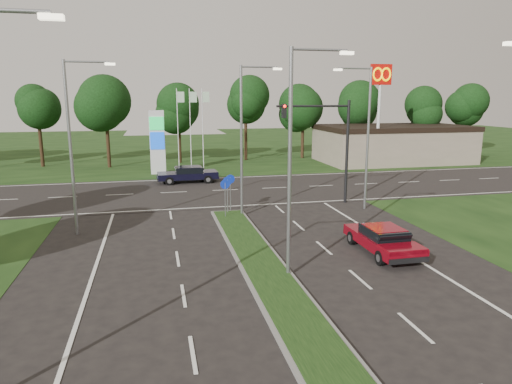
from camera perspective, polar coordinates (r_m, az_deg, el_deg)
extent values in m
plane|color=black|center=(13.67, 8.23, -19.92)|extent=(160.00, 160.00, 0.00)
cube|color=black|center=(66.35, -8.86, 5.39)|extent=(160.00, 50.00, 0.02)
cube|color=black|center=(35.81, -5.45, 0.15)|extent=(160.00, 12.00, 0.02)
cube|color=slate|center=(16.99, 3.34, -12.94)|extent=(2.00, 26.00, 0.12)
cube|color=gray|center=(53.96, 16.72, 5.75)|extent=(16.00, 9.00, 4.00)
cylinder|color=gray|center=(17.78, 4.23, 3.14)|extent=(0.16, 0.16, 9.00)
cylinder|color=gray|center=(18.02, 7.96, 17.21)|extent=(2.20, 0.10, 0.10)
cube|color=#FFF2CC|center=(18.42, 11.29, 16.66)|extent=(0.50, 0.22, 0.12)
cylinder|color=gray|center=(27.44, -1.84, 6.18)|extent=(0.16, 0.16, 9.00)
cylinder|color=gray|center=(27.59, 0.43, 15.36)|extent=(2.20, 0.10, 0.10)
cube|color=#FFF2CC|center=(27.86, 2.71, 15.11)|extent=(0.50, 0.22, 0.12)
cube|color=#FFF2CC|center=(11.13, -24.21, 19.31)|extent=(0.50, 0.22, 0.12)
cylinder|color=gray|center=(25.32, -22.16, 4.86)|extent=(0.16, 0.16, 9.00)
cylinder|color=gray|center=(25.08, -20.39, 15.03)|extent=(2.20, 0.10, 0.10)
cube|color=#FFF2CC|center=(24.96, -17.79, 14.98)|extent=(0.50, 0.22, 0.12)
cylinder|color=gray|center=(30.06, 13.80, 6.33)|extent=(0.16, 0.16, 9.00)
cylinder|color=gray|center=(29.53, 12.25, 14.87)|extent=(2.20, 0.10, 0.10)
cube|color=#FFF2CC|center=(29.08, 10.20, 14.80)|extent=(0.50, 0.22, 0.12)
cube|color=#FFF2CC|center=(17.05, 29.35, 15.86)|extent=(0.50, 0.22, 0.12)
cylinder|color=black|center=(31.75, 11.31, 4.90)|extent=(0.20, 0.20, 7.00)
cylinder|color=black|center=(30.62, 7.18, 10.61)|extent=(5.00, 0.14, 0.14)
cube|color=black|center=(30.01, 3.51, 10.08)|extent=(0.28, 0.28, 0.90)
sphere|color=#FF190C|center=(29.83, 3.62, 10.65)|extent=(0.20, 0.20, 0.20)
cylinder|color=gray|center=(27.31, -3.86, -1.10)|extent=(0.06, 0.06, 2.20)
cylinder|color=#0C26A5|center=(27.10, -3.89, 0.96)|extent=(0.56, 0.04, 0.56)
cylinder|color=gray|center=(28.32, -3.57, -0.63)|extent=(0.06, 0.06, 2.20)
cylinder|color=#0C26A5|center=(28.12, -3.60, 1.36)|extent=(0.56, 0.04, 0.56)
cylinder|color=gray|center=(29.04, -3.21, -0.32)|extent=(0.06, 0.06, 2.20)
cylinder|color=#0C26A5|center=(28.85, -3.23, 1.63)|extent=(0.56, 0.04, 0.56)
cube|color=silver|center=(44.02, -12.23, 6.05)|extent=(1.40, 0.30, 6.00)
cube|color=#0CA53F|center=(43.71, -12.33, 8.37)|extent=(1.30, 0.08, 1.20)
cube|color=#0C3FBF|center=(43.83, -12.24, 6.29)|extent=(1.30, 0.08, 1.60)
cylinder|color=silver|center=(45.00, -9.73, 7.54)|extent=(0.08, 0.08, 8.00)
cube|color=#B2D8B2|center=(44.91, -9.42, 11.63)|extent=(0.70, 0.02, 1.00)
cylinder|color=silver|center=(45.07, -8.19, 7.59)|extent=(0.08, 0.08, 8.00)
cube|color=#B2D8B2|center=(44.99, -7.86, 11.68)|extent=(0.70, 0.02, 1.00)
cylinder|color=silver|center=(45.18, -6.66, 7.64)|extent=(0.08, 0.08, 8.00)
cube|color=#B2D8B2|center=(45.11, -6.31, 11.71)|extent=(0.70, 0.02, 1.00)
cylinder|color=silver|center=(48.34, 15.06, 8.77)|extent=(0.30, 0.30, 10.00)
cube|color=#BF0C07|center=(48.34, 15.35, 13.98)|extent=(2.20, 0.35, 2.00)
torus|color=#FFC600|center=(47.94, 14.98, 14.03)|extent=(1.06, 0.16, 1.06)
torus|color=#FFC600|center=(48.36, 15.96, 13.95)|extent=(1.06, 0.16, 1.06)
cylinder|color=black|center=(51.25, -7.78, 6.07)|extent=(0.36, 0.36, 4.40)
sphere|color=black|center=(51.01, -7.91, 10.88)|extent=(6.00, 6.00, 6.00)
sphere|color=black|center=(50.84, -7.58, 12.01)|extent=(4.80, 4.80, 4.80)
cube|color=maroon|center=(22.23, 15.52, -5.90)|extent=(1.90, 4.63, 0.47)
cube|color=black|center=(22.02, 15.69, -4.84)|extent=(1.61, 2.04, 0.44)
cube|color=maroon|center=(21.96, 15.72, -4.29)|extent=(1.52, 1.67, 0.04)
cylinder|color=black|center=(23.19, 11.86, -5.63)|extent=(0.21, 0.65, 0.65)
cylinder|color=black|center=(23.95, 15.66, -5.27)|extent=(0.21, 0.65, 0.65)
cylinder|color=black|center=(20.68, 15.27, -7.96)|extent=(0.21, 0.65, 0.65)
cylinder|color=black|center=(21.52, 19.40, -7.44)|extent=(0.21, 0.65, 0.65)
cube|color=black|center=(39.46, -8.55, 2.08)|extent=(5.09, 2.22, 0.51)
cube|color=black|center=(39.39, -8.43, 2.79)|extent=(2.27, 1.82, 0.48)
cube|color=black|center=(39.36, -8.44, 3.13)|extent=(1.86, 1.71, 0.05)
cylinder|color=black|center=(38.45, -10.77, 1.33)|extent=(0.72, 0.25, 0.71)
cylinder|color=black|center=(40.31, -10.96, 1.80)|extent=(0.72, 0.25, 0.71)
cylinder|color=black|center=(38.78, -6.03, 1.56)|extent=(0.72, 0.25, 0.71)
cylinder|color=black|center=(40.63, -6.43, 2.02)|extent=(0.72, 0.25, 0.71)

